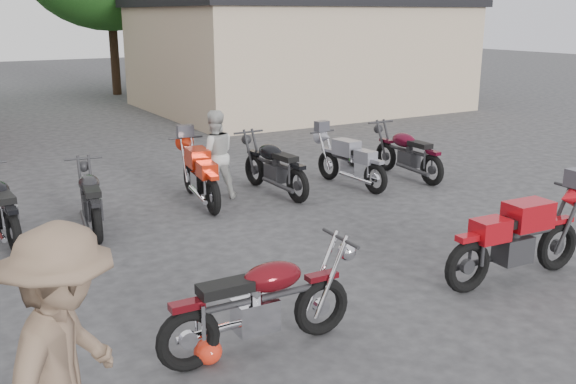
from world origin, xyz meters
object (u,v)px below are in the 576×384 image
person_light (214,155)px  row_bike_7 (407,150)px  person_tan (67,368)px  row_bike_2 (1,203)px  vintage_motorcycle (262,297)px  row_bike_4 (200,171)px  row_bike_5 (274,163)px  row_bike_6 (350,159)px  sportbike (519,234)px  helmet (208,351)px  row_bike_3 (91,196)px

person_light → row_bike_7: 4.07m
person_tan → row_bike_2: person_tan is taller
row_bike_2 → vintage_motorcycle: bearing=-164.2°
row_bike_4 → row_bike_2: bearing=101.5°
person_tan → row_bike_4: person_tan is taller
person_light → row_bike_5: (1.08, -0.27, -0.23)m
vintage_motorcycle → row_bike_6: size_ratio=1.08×
person_tan → row_bike_5: (5.06, 6.12, -0.42)m
sportbike → helmet: size_ratio=7.59×
row_bike_3 → row_bike_2: bearing=88.0°
row_bike_3 → row_bike_4: 2.08m
row_bike_3 → row_bike_4: row_bike_4 is taller
helmet → row_bike_2: bearing=103.6°
vintage_motorcycle → sportbike: bearing=0.4°
row_bike_5 → row_bike_6: row_bike_5 is taller
row_bike_2 → row_bike_3: bearing=-104.3°
sportbike → row_bike_7: 5.31m
row_bike_3 → row_bike_5: size_ratio=0.93×
helmet → row_bike_6: bearing=42.6°
row_bike_4 → row_bike_6: bearing=-90.2°
row_bike_4 → vintage_motorcycle: bearing=170.8°
sportbike → person_light: 5.64m
row_bike_4 → row_bike_7: row_bike_4 is taller
person_tan → row_bike_3: size_ratio=1.07×
person_tan → person_light: bearing=2.5°
row_bike_2 → row_bike_5: row_bike_5 is taller
helmet → row_bike_6: (5.09, 4.67, 0.41)m
vintage_motorcycle → person_light: bearing=72.0°
helmet → row_bike_5: 6.13m
row_bike_2 → row_bike_7: size_ratio=0.97×
row_bike_5 → row_bike_2: bearing=88.1°
helmet → vintage_motorcycle: bearing=-5.1°
row_bike_3 → row_bike_4: (2.03, 0.46, 0.04)m
row_bike_2 → row_bike_5: (4.73, 0.12, 0.03)m
row_bike_2 → row_bike_7: (7.67, -0.22, 0.02)m
row_bike_5 → person_tan: bearing=137.0°
row_bike_5 → row_bike_7: (2.94, -0.34, -0.01)m
vintage_motorcycle → row_bike_7: vintage_motorcycle is taller
person_light → row_bike_6: person_light is taller
row_bike_6 → row_bike_4: bearing=76.2°
row_bike_4 → row_bike_6: (2.97, -0.41, -0.04)m
person_light → row_bike_6: bearing=179.3°
row_bike_2 → row_bike_6: (6.26, -0.18, -0.02)m
person_light → row_bike_7: bearing=-177.0°
person_light → row_bike_3: bearing=26.3°
row_bike_7 → helmet: bearing=126.6°
vintage_motorcycle → helmet: vintage_motorcycle is taller
person_light → row_bike_2: (-3.65, -0.39, -0.25)m
helmet → row_bike_2: 5.01m
helmet → person_tan: 2.08m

